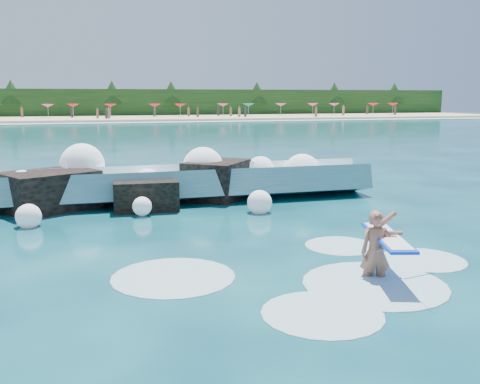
{
  "coord_description": "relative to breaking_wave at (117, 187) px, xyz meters",
  "views": [
    {
      "loc": [
        -2.31,
        -11.09,
        3.63
      ],
      "look_at": [
        1.5,
        2.0,
        1.2
      ],
      "focal_mm": 40.0,
      "sensor_mm": 36.0,
      "label": 1
    }
  ],
  "objects": [
    {
      "name": "treeline",
      "position": [
        1.31,
        80.34,
        1.95
      ],
      "size": [
        140.0,
        4.0,
        5.0
      ],
      "primitive_type": "cube",
      "color": "black",
      "rests_on": "ground"
    },
    {
      "name": "wet_band",
      "position": [
        1.31,
        59.34,
        -0.51
      ],
      "size": [
        140.0,
        5.0,
        0.08
      ],
      "primitive_type": "cube",
      "color": "silver",
      "rests_on": "ground"
    },
    {
      "name": "wave_spray",
      "position": [
        0.25,
        -0.07,
        0.45
      ],
      "size": [
        15.11,
        4.81,
        2.1
      ],
      "color": "white",
      "rests_on": "ground"
    },
    {
      "name": "rock_cluster",
      "position": [
        0.45,
        -0.57,
        -0.04
      ],
      "size": [
        8.81,
        3.51,
        1.59
      ],
      "color": "black",
      "rests_on": "ground"
    },
    {
      "name": "beach_umbrellas",
      "position": [
        1.14,
        71.92,
        1.7
      ],
      "size": [
        112.12,
        6.31,
        0.5
      ],
      "color": "#D94073",
      "rests_on": "ground"
    },
    {
      "name": "surfer_with_board",
      "position": [
        4.55,
        -9.6,
        0.08
      ],
      "size": [
        1.22,
        2.89,
        1.7
      ],
      "color": "#995D47",
      "rests_on": "ground"
    },
    {
      "name": "ground",
      "position": [
        1.31,
        -7.66,
        -0.55
      ],
      "size": [
        200.0,
        200.0,
        0.0
      ],
      "primitive_type": "plane",
      "color": "#072C3A",
      "rests_on": "ground"
    },
    {
      "name": "breaking_wave",
      "position": [
        0.0,
        0.0,
        0.0
      ],
      "size": [
        18.18,
        2.82,
        1.57
      ],
      "color": "teal",
      "rests_on": "ground"
    },
    {
      "name": "beachgoers",
      "position": [
        1.29,
        68.37,
        0.56
      ],
      "size": [
        100.09,
        13.23,
        1.93
      ],
      "color": "#3F332D",
      "rests_on": "ground"
    },
    {
      "name": "beach",
      "position": [
        1.31,
        70.34,
        -0.35
      ],
      "size": [
        140.0,
        20.0,
        0.4
      ],
      "primitive_type": "cube",
      "color": "tan",
      "rests_on": "ground"
    },
    {
      "name": "surf_foam",
      "position": [
        3.71,
        -9.36,
        -0.55
      ],
      "size": [
        9.03,
        5.69,
        0.14
      ],
      "color": "silver",
      "rests_on": "ground"
    }
  ]
}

